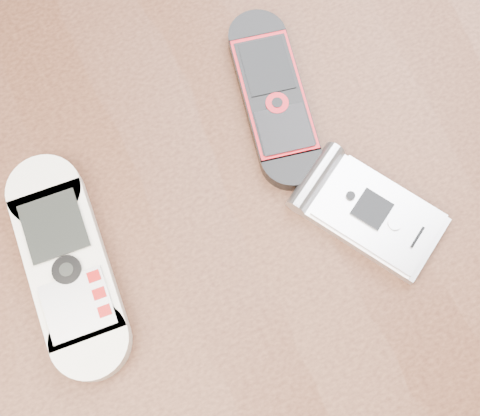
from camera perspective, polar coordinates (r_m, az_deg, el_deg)
name	(u,v)px	position (r m, az deg, el deg)	size (l,w,h in m)	color
ground	(237,336)	(1.20, -0.22, -10.85)	(4.00, 4.00, 0.00)	#472B19
table	(235,251)	(0.56, -0.47, -3.68)	(1.20, 0.80, 0.75)	black
nokia_white	(67,264)	(0.45, -14.52, -4.67)	(0.05, 0.16, 0.02)	white
nokia_black_red	(274,97)	(0.48, 2.88, 9.46)	(0.04, 0.14, 0.01)	black
motorola_razr	(374,214)	(0.46, 11.35, -0.53)	(0.05, 0.10, 0.02)	silver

